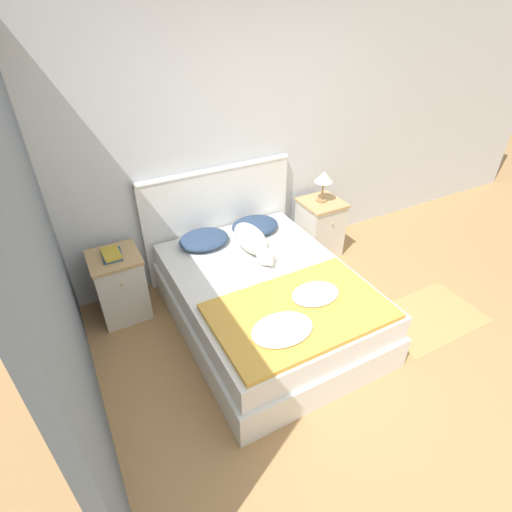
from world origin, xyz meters
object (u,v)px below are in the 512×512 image
at_px(nightstand_right, 319,227).
at_px(pillow_left, 204,239).
at_px(nightstand_left, 120,285).
at_px(pillow_right, 255,226).
at_px(dog, 253,241).
at_px(book_stack, 112,254).
at_px(table_lamp, 324,178).
at_px(bed, 266,301).

distance_m(nightstand_right, pillow_left, 1.38).
distance_m(nightstand_left, pillow_right, 1.38).
bearing_deg(dog, book_stack, 164.82).
distance_m(pillow_left, book_stack, 0.83).
relative_size(nightstand_right, dog, 0.89).
bearing_deg(nightstand_right, table_lamp, 90.00).
bearing_deg(pillow_left, table_lamp, 1.18).
xyz_separation_m(pillow_right, book_stack, (-1.37, 0.02, 0.08)).
height_order(dog, table_lamp, table_lamp).
xyz_separation_m(book_stack, table_lamp, (2.18, 0.01, 0.24)).
distance_m(nightstand_left, book_stack, 0.34).
bearing_deg(book_stack, nightstand_right, -0.09).
bearing_deg(nightstand_left, book_stack, 151.91).
bearing_deg(table_lamp, dog, -161.82).
distance_m(nightstand_left, pillow_left, 0.86).
xyz_separation_m(pillow_left, book_stack, (-0.82, 0.02, 0.08)).
distance_m(bed, nightstand_right, 1.32).
bearing_deg(book_stack, pillow_left, -1.31).
xyz_separation_m(nightstand_right, table_lamp, (0.00, 0.01, 0.58)).
bearing_deg(bed, nightstand_right, 34.09).
height_order(bed, dog, dog).
bearing_deg(pillow_right, book_stack, 179.21).
relative_size(bed, nightstand_right, 3.04).
distance_m(pillow_left, table_lamp, 1.40).
bearing_deg(pillow_left, nightstand_right, 0.65).
bearing_deg(pillow_right, nightstand_right, 1.08).
distance_m(nightstand_left, nightstand_right, 2.18).
xyz_separation_m(bed, nightstand_right, (1.09, 0.74, 0.07)).
distance_m(book_stack, table_lamp, 2.20).
bearing_deg(pillow_right, bed, -110.62).
height_order(nightstand_left, table_lamp, table_lamp).
height_order(nightstand_right, book_stack, book_stack).
bearing_deg(nightstand_left, table_lamp, 0.33).
distance_m(bed, nightstand_left, 1.32).
xyz_separation_m(nightstand_right, pillow_right, (-0.82, -0.02, 0.25)).
xyz_separation_m(bed, nightstand_left, (-1.09, 0.74, 0.07)).
bearing_deg(pillow_left, pillow_right, 0.00).
height_order(nightstand_right, table_lamp, table_lamp).
bearing_deg(table_lamp, pillow_left, -178.82).
height_order(bed, nightstand_left, nightstand_left).
relative_size(nightstand_left, book_stack, 2.79).
height_order(bed, book_stack, book_stack).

